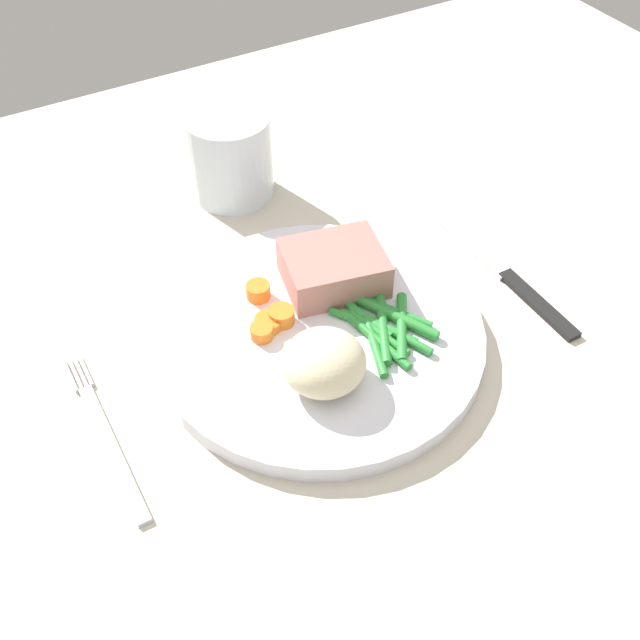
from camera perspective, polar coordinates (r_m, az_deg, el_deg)
dining_table at (r=64.45cm, az=1.85°, el=0.16°), size 120.00×90.00×2.00cm
dinner_plate at (r=60.56cm, az=0.00°, el=-1.18°), size 26.22×26.22×1.60cm
meat_portion at (r=62.66cm, az=0.96°, el=3.91°), size 9.31×8.14×3.23cm
mashed_potatoes at (r=54.94cm, az=0.29°, el=-3.22°), size 6.24×6.16×4.07cm
carrot_slices at (r=60.55cm, az=-3.97°, el=0.55°), size 4.08×6.10×1.29cm
green_beans at (r=59.86cm, az=4.87°, el=-0.47°), size 6.68×9.75×0.88cm
fork at (r=57.43cm, az=-15.88°, el=-8.24°), size 1.44×16.60×0.40cm
knife at (r=68.99cm, az=13.33°, el=3.81°), size 1.70×20.50×0.64cm
water_glass at (r=74.63cm, az=-6.72°, el=11.77°), size 7.99×7.99×8.39cm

